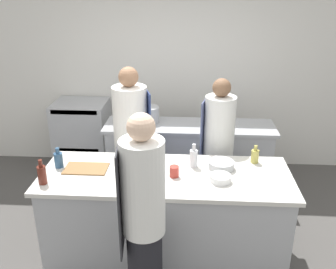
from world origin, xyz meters
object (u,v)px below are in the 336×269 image
Objects in this scene: oven_range at (83,137)px; chef_at_prep_near at (143,222)px; stockpot at (148,114)px; bottle_vinegar at (59,159)px; bottle_olive_oil at (194,158)px; bottle_sauce at (42,174)px; cup at (174,171)px; bottle_wine at (141,176)px; bowl_mixing_large at (220,178)px; bowl_ceramic_blue at (221,165)px; bottle_cooking_oil at (255,156)px; chef_at_pass_far at (218,151)px; bowl_prep_small at (148,161)px; chef_at_stove at (132,145)px.

oven_range is 2.78m from chef_at_prep_near.
bottle_vinegar is at bearing -119.41° from stockpot.
bottle_olive_oil is 1.39m from bottle_sauce.
cup is at bearing -22.46° from chef_at_prep_near.
bottle_wine is 1.57m from stockpot.
bottle_olive_oil is 1.17× the size of bottle_vinegar.
bottle_olive_oil is 0.28m from cup.
bowl_mixing_large is (1.80, -1.88, 0.44)m from oven_range.
bottle_cooking_oil is at bearing 23.71° from bowl_ceramic_blue.
chef_at_pass_far is 7.88× the size of bottle_wine.
bottle_olive_oil reaches higher than bowl_prep_small.
bottle_olive_oil reaches higher than bowl_ceramic_blue.
chef_at_stove is at bearing 56.63° from bottle_sauce.
bowl_ceramic_blue is 0.48m from cup.
bowl_mixing_large is at bearing -61.09° from stockpot.
bottle_cooking_oil is 0.74× the size of bowl_ceramic_blue.
oven_range is 2.33m from bottle_wine.
bowl_mixing_large is at bearing -95.61° from bowl_ceramic_blue.
bottle_vinegar is (-0.91, 0.79, 0.11)m from chef_at_prep_near.
oven_range is at bearing 145.49° from bottle_cooking_oil.
bottle_olive_oil is 0.45m from bowl_prep_small.
chef_at_pass_far is at bearing 89.20° from bowl_ceramic_blue.
cup is 0.38× the size of stockpot.
bottle_vinegar is 0.85m from bowl_prep_small.
oven_range is 5.33× the size of bowl_mixing_large.
stockpot is (-1.17, 1.06, 0.03)m from bottle_cooking_oil.
stockpot reaches higher than cup.
bowl_mixing_large is 1.86× the size of cup.
bottle_cooking_oil is 0.37m from bowl_ceramic_blue.
bowl_mixing_large is at bearing -46.25° from oven_range.
bowl_ceramic_blue is at bearing 26.01° from bottle_wine.
bottle_olive_oil reaches higher than bottle_sauce.
bottle_sauce reaches higher than bowl_mixing_large.
stockpot is at bearing 137.64° from bottle_cooking_oil.
bottle_wine is at bearing -171.58° from bowl_mixing_large.
chef_at_pass_far reaches higher than stockpot.
bowl_mixing_large is at bearing -49.05° from bottle_olive_oil.
bottle_sauce is 0.86× the size of stockpot.
chef_at_stove is at bearing 113.88° from bowl_prep_small.
bottle_sauce is 1.17m from cup.
bottle_olive_oil is at bearing 174.14° from bowl_ceramic_blue.
cup is (-0.78, -0.33, -0.02)m from bottle_cooking_oil.
bowl_prep_small is (0.25, -0.55, 0.08)m from chef_at_stove.
oven_range is at bearing 124.97° from bowl_prep_small.
bottle_vinegar is at bearing 82.93° from bottle_sauce.
bottle_olive_oil is at bearing 39.66° from bottle_wine.
chef_at_stove reaches higher than bottle_cooking_oil.
bottle_vinegar reaches higher than bowl_ceramic_blue.
chef_at_pass_far is at bearing 51.56° from bottle_wine.
chef_at_prep_near is at bearing 168.81° from chef_at_pass_far.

